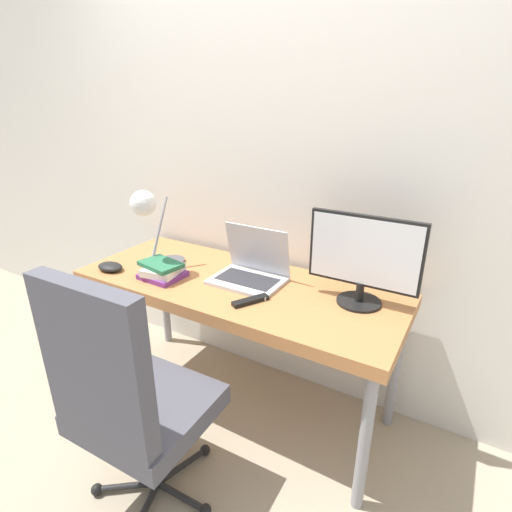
# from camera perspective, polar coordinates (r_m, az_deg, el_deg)

# --- Properties ---
(ground_plane) EXTENTS (12.00, 12.00, 0.00)m
(ground_plane) POSITION_cam_1_polar(r_m,az_deg,el_deg) (2.24, -7.48, -24.70)
(ground_plane) COLOR tan
(wall_back) EXTENTS (8.00, 0.05, 2.60)m
(wall_back) POSITION_cam_1_polar(r_m,az_deg,el_deg) (2.18, 2.72, 13.27)
(wall_back) COLOR silver
(wall_back) RESTS_ON ground_plane
(desk) EXTENTS (1.66, 0.66, 0.75)m
(desk) POSITION_cam_1_polar(r_m,az_deg,el_deg) (2.04, -2.78, -5.42)
(desk) COLOR #B77542
(desk) RESTS_ON ground_plane
(laptop) EXTENTS (0.35, 0.26, 0.27)m
(laptop) POSITION_cam_1_polar(r_m,az_deg,el_deg) (2.01, -0.76, -2.02)
(laptop) COLOR silver
(laptop) RESTS_ON desk
(monitor) EXTENTS (0.49, 0.20, 0.41)m
(monitor) POSITION_cam_1_polar(r_m,az_deg,el_deg) (1.79, 15.13, -0.20)
(monitor) COLOR black
(monitor) RESTS_ON desk
(desk_lamp) EXTENTS (0.15, 0.31, 0.44)m
(desk_lamp) POSITION_cam_1_polar(r_m,az_deg,el_deg) (2.10, -15.18, 6.01)
(desk_lamp) COLOR #4C4C51
(desk_lamp) RESTS_ON desk
(office_chair) EXTENTS (0.53, 0.55, 1.09)m
(office_chair) POSITION_cam_1_polar(r_m,az_deg,el_deg) (1.65, -17.96, -18.42)
(office_chair) COLOR black
(office_chair) RESTS_ON ground_plane
(book_stack) EXTENTS (0.23, 0.20, 0.08)m
(book_stack) POSITION_cam_1_polar(r_m,az_deg,el_deg) (2.10, -13.22, -2.00)
(book_stack) COLOR #753384
(book_stack) RESTS_ON desk
(tv_remote) EXTENTS (0.12, 0.17, 0.02)m
(tv_remote) POSITION_cam_1_polar(r_m,az_deg,el_deg) (1.81, -0.80, -6.40)
(tv_remote) COLOR black
(tv_remote) RESTS_ON desk
(game_controller) EXTENTS (0.15, 0.10, 0.04)m
(game_controller) POSITION_cam_1_polar(r_m,az_deg,el_deg) (2.28, -20.10, -1.44)
(game_controller) COLOR black
(game_controller) RESTS_ON desk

